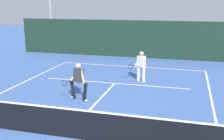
# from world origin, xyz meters

# --- Properties ---
(ground_plane) EXTENTS (80.00, 80.00, 0.00)m
(ground_plane) POSITION_xyz_m (0.00, 0.00, 0.00)
(ground_plane) COLOR #4163A7
(court_line_baseline_far) EXTENTS (9.69, 0.10, 0.01)m
(court_line_baseline_far) POSITION_xyz_m (0.00, 10.55, 0.00)
(court_line_baseline_far) COLOR white
(court_line_baseline_far) RESTS_ON ground_plane
(court_line_service) EXTENTS (7.90, 0.10, 0.01)m
(court_line_service) POSITION_xyz_m (0.00, 6.38, 0.00)
(court_line_service) COLOR white
(court_line_service) RESTS_ON ground_plane
(court_line_centre) EXTENTS (0.10, 6.40, 0.01)m
(court_line_centre) POSITION_xyz_m (0.00, 3.20, 0.00)
(court_line_centre) COLOR white
(court_line_centre) RESTS_ON ground_plane
(tennis_net) EXTENTS (10.62, 0.09, 1.08)m
(tennis_net) POSITION_xyz_m (0.00, 0.00, 0.52)
(tennis_net) COLOR #1E4723
(tennis_net) RESTS_ON ground_plane
(player_near) EXTENTS (1.09, 0.89, 1.66)m
(player_near) POSITION_xyz_m (-0.88, 3.44, 0.91)
(player_near) COLOR black
(player_near) RESTS_ON ground_plane
(player_far) EXTENTS (0.98, 0.84, 1.67)m
(player_far) POSITION_xyz_m (1.27, 7.16, 0.92)
(player_far) COLOR silver
(player_far) RESTS_ON ground_plane
(tennis_ball) EXTENTS (0.07, 0.07, 0.07)m
(tennis_ball) POSITION_xyz_m (-4.12, 5.96, 0.03)
(tennis_ball) COLOR #D1E033
(tennis_ball) RESTS_ON ground_plane
(back_fence_windscreen) EXTENTS (20.20, 0.12, 2.90)m
(back_fence_windscreen) POSITION_xyz_m (0.00, 13.84, 1.45)
(back_fence_windscreen) COLOR black
(back_fence_windscreen) RESTS_ON ground_plane
(light_pole) EXTENTS (0.55, 0.44, 6.40)m
(light_pole) POSITION_xyz_m (-8.54, 15.76, 4.01)
(light_pole) COLOR #9EA39E
(light_pole) RESTS_ON ground_plane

